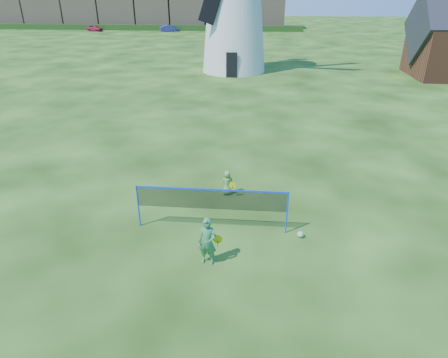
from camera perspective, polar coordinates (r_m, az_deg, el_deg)
ground at (r=13.86m, az=-1.01°, el=-6.46°), size 220.00×220.00×0.00m
windmill at (r=39.28m, az=1.53°, el=24.47°), size 14.50×6.02×18.88m
badminton_net at (r=12.98m, az=-1.85°, el=-3.05°), size 5.05×0.05×1.55m
player_girl at (r=11.63m, az=-2.39°, el=-9.06°), size 0.73×0.47×1.53m
player_boy at (r=15.50m, az=0.51°, el=-0.56°), size 0.64×0.46×1.01m
play_ball at (r=13.34m, az=11.03°, el=-7.88°), size 0.22×0.22×0.22m
terraced_houses at (r=87.18m, az=-12.24°, el=23.31°), size 57.85×8.40×8.33m
hedge at (r=81.32m, az=-12.39°, el=20.65°), size 62.00×0.80×1.00m
car_left at (r=81.75m, az=-18.24°, el=20.06°), size 3.44×2.34×1.09m
car_right at (r=78.42m, az=-7.99°, el=20.83°), size 3.58×2.27×1.11m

